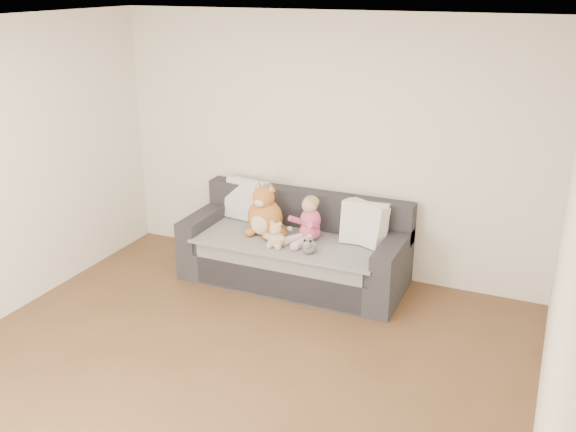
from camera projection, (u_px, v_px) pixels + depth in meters
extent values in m
plane|color=brown|center=(203.00, 396.00, 4.71)|extent=(5.00, 5.00, 0.00)
plane|color=white|center=(183.00, 28.00, 3.79)|extent=(5.00, 5.00, 0.00)
plane|color=white|center=(326.00, 146.00, 6.39)|extent=(4.50, 0.00, 4.50)
plane|color=white|center=(558.00, 296.00, 3.40)|extent=(0.00, 5.00, 5.00)
cube|color=#28282D|center=(294.00, 267.00, 6.44)|extent=(2.20, 0.90, 0.30)
cube|color=#28282D|center=(293.00, 248.00, 6.33)|extent=(1.90, 0.80, 0.15)
cube|color=#28282D|center=(308.00, 209.00, 6.56)|extent=(2.20, 0.20, 0.40)
cube|color=#28282D|center=(206.00, 225.00, 6.71)|extent=(0.20, 0.90, 0.30)
cube|color=#28282D|center=(393.00, 256.00, 5.96)|extent=(0.20, 0.90, 0.30)
cube|color=gray|center=(292.00, 240.00, 6.29)|extent=(1.85, 0.88, 0.02)
cube|color=gray|center=(276.00, 278.00, 6.03)|extent=(1.70, 0.02, 0.41)
cube|color=silver|center=(247.00, 200.00, 6.74)|extent=(0.50, 0.28, 0.44)
cube|color=silver|center=(365.00, 223.00, 6.12)|extent=(0.49, 0.37, 0.42)
cube|color=silver|center=(365.00, 223.00, 6.12)|extent=(0.46, 0.24, 0.42)
ellipsoid|color=#BE4363|center=(310.00, 231.00, 6.25)|extent=(0.21, 0.17, 0.17)
ellipsoid|color=#BE4363|center=(311.00, 219.00, 6.22)|extent=(0.20, 0.17, 0.22)
ellipsoid|color=#DBAA8C|center=(310.00, 205.00, 6.15)|extent=(0.15, 0.15, 0.15)
ellipsoid|color=tan|center=(311.00, 202.00, 6.16)|extent=(0.16, 0.16, 0.12)
cylinder|color=#BE4363|center=(298.00, 221.00, 6.24)|extent=(0.17, 0.20, 0.14)
cylinder|color=#BE4363|center=(314.00, 226.00, 6.11)|extent=(0.06, 0.21, 0.14)
ellipsoid|color=#DBAA8C|center=(290.00, 229.00, 6.23)|extent=(0.05, 0.05, 0.05)
ellipsoid|color=#DBAA8C|center=(310.00, 236.00, 6.06)|extent=(0.05, 0.05, 0.05)
cylinder|color=#E5B2C6|center=(292.00, 239.00, 6.18)|extent=(0.20, 0.27, 0.09)
cylinder|color=#E5B2C6|center=(302.00, 243.00, 6.11)|extent=(0.13, 0.28, 0.09)
ellipsoid|color=#DBAA8C|center=(282.00, 243.00, 6.11)|extent=(0.06, 0.09, 0.04)
ellipsoid|color=#DBAA8C|center=(293.00, 248.00, 6.01)|extent=(0.06, 0.09, 0.04)
ellipsoid|color=#BF692A|center=(265.00, 218.00, 6.38)|extent=(0.36, 0.31, 0.38)
ellipsoid|color=beige|center=(259.00, 224.00, 6.29)|extent=(0.19, 0.08, 0.21)
ellipsoid|color=#BF692A|center=(264.00, 198.00, 6.28)|extent=(0.22, 0.22, 0.22)
ellipsoid|color=beige|center=(259.00, 203.00, 6.21)|extent=(0.10, 0.07, 0.08)
cone|color=#BF692A|center=(259.00, 185.00, 6.30)|extent=(0.09, 0.09, 0.08)
cone|color=pink|center=(258.00, 186.00, 6.29)|extent=(0.05, 0.05, 0.05)
cone|color=#BF692A|center=(271.00, 187.00, 6.25)|extent=(0.09, 0.09, 0.08)
cone|color=pink|center=(271.00, 188.00, 6.24)|extent=(0.05, 0.05, 0.05)
ellipsoid|color=#BF692A|center=(250.00, 232.00, 6.34)|extent=(0.10, 0.13, 0.08)
ellipsoid|color=#BF692A|center=(267.00, 235.00, 6.27)|extent=(0.10, 0.13, 0.08)
cylinder|color=#BF692A|center=(283.00, 230.00, 6.40)|extent=(0.18, 0.24, 0.09)
ellipsoid|color=#C9AF8B|center=(276.00, 240.00, 6.07)|extent=(0.17, 0.14, 0.17)
ellipsoid|color=#C9AF8B|center=(275.00, 229.00, 6.02)|extent=(0.12, 0.12, 0.12)
ellipsoid|color=#C9AF8B|center=(272.00, 223.00, 6.03)|extent=(0.04, 0.04, 0.04)
ellipsoid|color=#C9AF8B|center=(280.00, 224.00, 6.00)|extent=(0.04, 0.04, 0.04)
ellipsoid|color=beige|center=(273.00, 232.00, 5.99)|extent=(0.04, 0.04, 0.04)
ellipsoid|color=#C9AF8B|center=(268.00, 236.00, 6.08)|extent=(0.06, 0.06, 0.06)
ellipsoid|color=#C9AF8B|center=(282.00, 239.00, 6.02)|extent=(0.06, 0.06, 0.06)
ellipsoid|color=#C9AF8B|center=(269.00, 246.00, 6.07)|extent=(0.07, 0.07, 0.07)
ellipsoid|color=#C9AF8B|center=(278.00, 247.00, 6.03)|extent=(0.07, 0.07, 0.07)
ellipsoid|color=white|center=(310.00, 247.00, 5.95)|extent=(0.13, 0.16, 0.12)
ellipsoid|color=white|center=(307.00, 245.00, 5.87)|extent=(0.08, 0.08, 0.08)
ellipsoid|color=black|center=(305.00, 241.00, 5.87)|extent=(0.03, 0.03, 0.03)
ellipsoid|color=black|center=(310.00, 241.00, 5.86)|extent=(0.03, 0.03, 0.03)
cylinder|color=#533188|center=(279.00, 238.00, 6.20)|extent=(0.06, 0.06, 0.07)
cone|color=#54A740|center=(279.00, 234.00, 6.18)|extent=(0.06, 0.06, 0.03)
cylinder|color=#54A740|center=(275.00, 237.00, 6.21)|extent=(0.01, 0.01, 0.05)
cylinder|color=#54A740|center=(283.00, 238.00, 6.19)|extent=(0.01, 0.01, 0.05)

